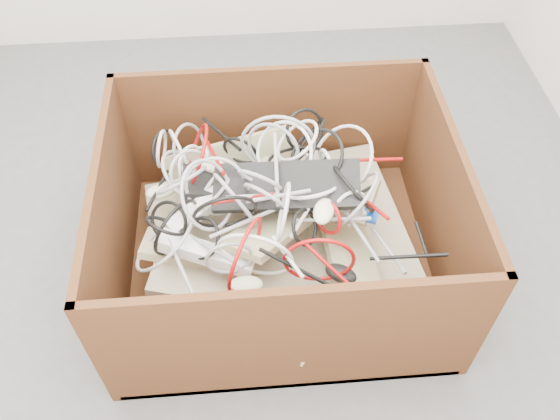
{
  "coord_description": "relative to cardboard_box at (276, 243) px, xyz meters",
  "views": [
    {
      "loc": [
        0.04,
        -1.27,
        1.79
      ],
      "look_at": [
        0.14,
        -0.01,
        0.3
      ],
      "focal_mm": 37.52,
      "sensor_mm": 36.0,
      "label": 1
    }
  ],
  "objects": [
    {
      "name": "ground",
      "position": [
        -0.12,
        0.03,
        -0.15
      ],
      "size": [
        3.0,
        3.0,
        0.0
      ],
      "primitive_type": "plane",
      "color": "#535355",
      "rests_on": "ground"
    },
    {
      "name": "cardboard_box",
      "position": [
        0.0,
        0.0,
        0.0
      ],
      "size": [
        1.13,
        0.94,
        0.56
      ],
      "color": "#36220D",
      "rests_on": "ground"
    },
    {
      "name": "keyboard_pile",
      "position": [
        -0.0,
        0.03,
        0.13
      ],
      "size": [
        0.81,
        0.85,
        0.38
      ],
      "color": "beige",
      "rests_on": "cardboard_box"
    },
    {
      "name": "mice_scatter",
      "position": [
        -0.02,
        -0.04,
        0.21
      ],
      "size": [
        0.76,
        0.52,
        0.18
      ],
      "color": "beige",
      "rests_on": "keyboard_pile"
    },
    {
      "name": "power_strip_left",
      "position": [
        -0.22,
        0.01,
        0.23
      ],
      "size": [
        0.28,
        0.21,
        0.12
      ],
      "primitive_type": "cube",
      "rotation": [
        0.14,
        -0.26,
        0.56
      ],
      "color": "white",
      "rests_on": "keyboard_pile"
    },
    {
      "name": "power_strip_right",
      "position": [
        -0.23,
        -0.16,
        0.18
      ],
      "size": [
        0.32,
        0.16,
        0.1
      ],
      "primitive_type": "cube",
      "rotation": [
        -0.1,
        0.17,
        -0.32
      ],
      "color": "white",
      "rests_on": "keyboard_pile"
    },
    {
      "name": "vga_plug",
      "position": [
        0.3,
        -0.06,
        0.19
      ],
      "size": [
        0.06,
        0.06,
        0.03
      ],
      "primitive_type": "cube",
      "rotation": [
        0.09,
        0.14,
        -0.37
      ],
      "color": "blue",
      "rests_on": "keyboard_pile"
    },
    {
      "name": "cable_tangle",
      "position": [
        -0.08,
        0.03,
        0.26
      ],
      "size": [
        0.99,
        0.8,
        0.42
      ],
      "color": "black",
      "rests_on": "keyboard_pile"
    }
  ]
}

